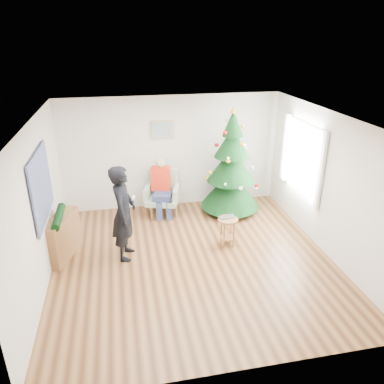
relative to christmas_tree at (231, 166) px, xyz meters
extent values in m
plane|color=brown|center=(-1.25, -1.87, -1.09)|extent=(5.00, 5.00, 0.00)
plane|color=white|center=(-1.25, -1.87, 1.51)|extent=(5.00, 5.00, 0.00)
plane|color=silver|center=(-1.25, 0.63, 0.21)|extent=(5.00, 0.00, 5.00)
plane|color=silver|center=(-1.25, -4.37, 0.21)|extent=(5.00, 0.00, 5.00)
plane|color=silver|center=(-3.75, -1.87, 0.21)|extent=(0.00, 5.00, 5.00)
plane|color=silver|center=(1.25, -1.87, 0.21)|extent=(0.00, 5.00, 5.00)
cube|color=white|center=(1.22, -0.87, 0.41)|extent=(0.04, 1.30, 1.40)
cube|color=white|center=(1.19, -1.62, 0.41)|extent=(0.05, 0.25, 1.50)
cube|color=white|center=(1.19, -0.12, 0.41)|extent=(0.05, 0.25, 1.50)
cylinder|color=#3F2816|center=(0.00, 0.00, -0.94)|extent=(0.10, 0.10, 0.31)
cone|color=black|center=(0.00, 0.00, -0.53)|extent=(1.34, 1.34, 0.88)
cone|color=black|center=(0.00, 0.00, 0.04)|extent=(1.08, 1.08, 0.78)
cone|color=black|center=(0.00, 0.00, 0.56)|extent=(0.79, 0.79, 0.67)
cone|color=black|center=(0.00, 0.00, 0.97)|extent=(0.45, 0.45, 0.57)
cone|color=gold|center=(0.00, 0.00, 1.26)|extent=(0.14, 0.14, 0.14)
cylinder|color=brown|center=(-0.49, -1.48, -0.53)|extent=(0.39, 0.39, 0.04)
cylinder|color=brown|center=(-0.49, -1.48, -0.92)|extent=(0.29, 0.29, 0.02)
imported|color=silver|center=(-0.49, -1.48, -0.50)|extent=(0.35, 0.27, 0.03)
cube|color=#97AF8D|center=(-1.56, 0.13, -0.74)|extent=(0.84, 0.80, 0.12)
cube|color=#97AF8D|center=(-1.48, 0.41, -0.40)|extent=(0.70, 0.30, 0.60)
cube|color=#97AF8D|center=(-1.87, 0.21, -0.58)|extent=(0.24, 0.55, 0.30)
cube|color=#97AF8D|center=(-1.24, 0.04, -0.58)|extent=(0.24, 0.55, 0.30)
cube|color=navy|center=(-1.56, 0.05, -0.61)|extent=(0.49, 0.50, 0.14)
cube|color=red|center=(-1.56, 0.27, -0.28)|extent=(0.46, 0.32, 0.55)
sphere|color=tan|center=(-1.56, 0.25, 0.10)|extent=(0.22, 0.22, 0.22)
imported|color=black|center=(-2.43, -1.49, -0.21)|extent=(0.54, 0.72, 1.78)
cube|color=white|center=(-2.24, -1.52, 0.09)|extent=(0.06, 0.13, 0.04)
cube|color=brown|center=(-3.58, -1.25, -0.69)|extent=(0.61, 1.04, 0.80)
cylinder|color=black|center=(-3.58, -1.25, -0.27)|extent=(0.14, 0.90, 0.14)
cube|color=black|center=(-3.71, -1.57, 0.46)|extent=(0.03, 1.50, 1.15)
cube|color=tan|center=(-1.45, 0.60, 0.76)|extent=(0.52, 0.03, 0.42)
cube|color=gray|center=(-1.45, 0.57, 0.76)|extent=(0.44, 0.02, 0.34)
camera|label=1|loc=(-2.41, -7.57, 2.76)|focal=35.00mm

